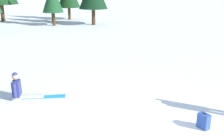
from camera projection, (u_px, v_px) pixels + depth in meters
name	position (u px, v px, depth m)	size (l,w,h in m)	color
ground_plane	(144.00, 139.00, 6.76)	(800.00, 800.00, 0.00)	white
snowboarder_midground	(22.00, 89.00, 9.10)	(1.80, 1.02, 0.97)	#B7B7BC
backpack_blue	(204.00, 121.00, 7.23)	(0.29, 0.34, 0.47)	#2D4C9E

